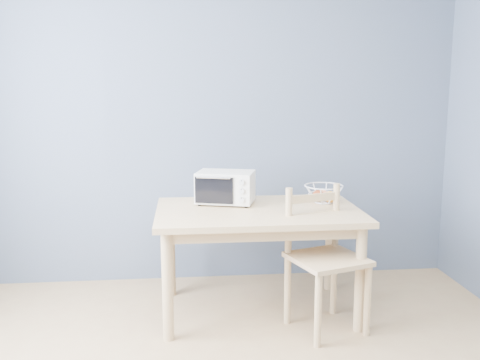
{
  "coord_description": "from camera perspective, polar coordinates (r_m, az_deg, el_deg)",
  "views": [
    {
      "loc": [
        -0.2,
        -2.06,
        1.59
      ],
      "look_at": [
        0.18,
        1.65,
        0.93
      ],
      "focal_mm": 40.0,
      "sensor_mm": 36.0,
      "label": 1
    }
  ],
  "objects": [
    {
      "name": "toaster_oven",
      "position": [
        3.84,
        -1.8,
        -0.73
      ],
      "size": [
        0.46,
        0.37,
        0.24
      ],
      "rotation": [
        0.0,
        0.0,
        -0.28
      ],
      "color": "silver",
      "rests_on": "dining_table"
    },
    {
      "name": "fruit_basket",
      "position": [
        3.93,
        8.9,
        -1.46
      ],
      "size": [
        0.37,
        0.37,
        0.13
      ],
      "rotation": [
        0.0,
        0.0,
        0.37
      ],
      "color": "silver",
      "rests_on": "dining_table"
    },
    {
      "name": "room",
      "position": [
        2.09,
        -0.33,
        1.99
      ],
      "size": [
        4.01,
        4.51,
        2.61
      ],
      "color": "tan",
      "rests_on": "ground"
    },
    {
      "name": "dining_table",
      "position": [
        3.72,
        1.94,
        -4.63
      ],
      "size": [
        1.4,
        0.9,
        0.75
      ],
      "color": "tan",
      "rests_on": "ground"
    },
    {
      "name": "dining_chair",
      "position": [
        3.59,
        8.91,
        -8.46
      ],
      "size": [
        0.55,
        0.55,
        0.93
      ],
      "rotation": [
        0.0,
        0.0,
        0.33
      ],
      "color": "tan",
      "rests_on": "ground"
    }
  ]
}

